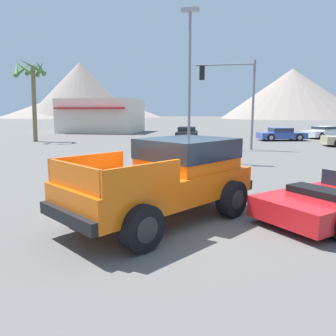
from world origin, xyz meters
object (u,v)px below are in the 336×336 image
at_px(traffic_light_main, 231,88).
at_px(parked_car_white, 324,132).
at_px(street_lamp_post, 190,71).
at_px(orange_pickup_truck, 170,174).
at_px(parked_car_dark, 187,133).
at_px(parked_car_blue, 281,134).
at_px(palm_tree_tall, 31,80).

bearing_deg(traffic_light_main, parked_car_white, -128.60).
bearing_deg(street_lamp_post, orange_pickup_truck, -85.88).
bearing_deg(parked_car_white, parked_car_dark, 66.76).
distance_m(orange_pickup_truck, parked_car_dark, 23.08).
bearing_deg(traffic_light_main, parked_car_dark, -63.69).
bearing_deg(parked_car_blue, parked_car_white, 114.09).
relative_size(parked_car_dark, traffic_light_main, 0.78).
bearing_deg(parked_car_dark, street_lamp_post, 93.44).
xyz_separation_m(traffic_light_main, street_lamp_post, (-2.09, -5.71, 0.46)).
height_order(parked_car_blue, palm_tree_tall, palm_tree_tall).
bearing_deg(orange_pickup_truck, palm_tree_tall, 164.69).
bearing_deg(palm_tree_tall, orange_pickup_truck, -50.14).
xyz_separation_m(parked_car_white, street_lamp_post, (-11.13, -17.03, 3.96)).
relative_size(parked_car_dark, palm_tree_tall, 0.67).
relative_size(parked_car_blue, palm_tree_tall, 0.64).
distance_m(traffic_light_main, palm_tree_tall, 16.71).
xyz_separation_m(orange_pickup_truck, street_lamp_post, (-0.68, 9.36, 3.47)).
xyz_separation_m(parked_car_dark, traffic_light_main, (3.89, -7.87, 3.49)).
bearing_deg(parked_car_dark, orange_pickup_truck, 92.04).
distance_m(parked_car_dark, parked_car_white, 13.39).
xyz_separation_m(street_lamp_post, palm_tree_tall, (-14.33, 8.61, 0.57)).
bearing_deg(traffic_light_main, orange_pickup_truck, 84.64).
bearing_deg(orange_pickup_truck, street_lamp_post, 128.96).
height_order(street_lamp_post, palm_tree_tall, street_lamp_post).
relative_size(parked_car_blue, traffic_light_main, 0.75).
distance_m(parked_car_blue, parked_car_white, 5.72).
relative_size(street_lamp_post, palm_tree_tall, 1.11).
height_order(traffic_light_main, palm_tree_tall, palm_tree_tall).
xyz_separation_m(parked_car_dark, parked_car_white, (12.93, 3.46, -0.00)).
bearing_deg(parked_car_dark, parked_car_white, -169.16).
relative_size(parked_car_dark, parked_car_white, 0.98).
xyz_separation_m(parked_car_white, palm_tree_tall, (-25.46, -8.42, 4.52)).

